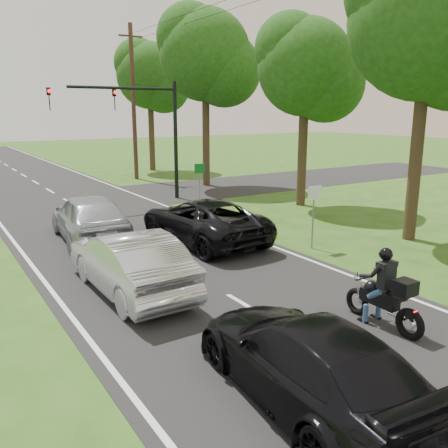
{
  "coord_description": "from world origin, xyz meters",
  "views": [
    {
      "loc": [
        -6.13,
        -8.41,
        4.54
      ],
      "look_at": [
        1.16,
        3.0,
        1.3
      ],
      "focal_mm": 38.0,
      "sensor_mm": 36.0,
      "label": 1
    }
  ],
  "objects_px": {
    "dark_suv": "(203,220)",
    "traffic_signal": "(141,119)",
    "motorcycle_rider": "(386,296)",
    "dark_car_behind": "(308,360)",
    "silver_suv": "(89,217)",
    "sign_green": "(200,175)",
    "sign_white": "(314,202)",
    "utility_pole_far": "(133,102)",
    "silver_sedan": "(130,262)"
  },
  "relations": [
    {
      "from": "motorcycle_rider",
      "to": "traffic_signal",
      "type": "bearing_deg",
      "value": 85.63
    },
    {
      "from": "silver_suv",
      "to": "dark_car_behind",
      "type": "height_order",
      "value": "silver_suv"
    },
    {
      "from": "utility_pole_far",
      "to": "sign_green",
      "type": "distance_m",
      "value": 11.63
    },
    {
      "from": "motorcycle_rider",
      "to": "utility_pole_far",
      "type": "height_order",
      "value": "utility_pole_far"
    },
    {
      "from": "dark_suv",
      "to": "motorcycle_rider",
      "type": "bearing_deg",
      "value": 86.29
    },
    {
      "from": "dark_suv",
      "to": "traffic_signal",
      "type": "relative_size",
      "value": 0.87
    },
    {
      "from": "silver_suv",
      "to": "traffic_signal",
      "type": "height_order",
      "value": "traffic_signal"
    },
    {
      "from": "motorcycle_rider",
      "to": "sign_green",
      "type": "relative_size",
      "value": 0.97
    },
    {
      "from": "dark_suv",
      "to": "dark_car_behind",
      "type": "distance_m",
      "value": 9.71
    },
    {
      "from": "sign_white",
      "to": "dark_car_behind",
      "type": "bearing_deg",
      "value": -133.48
    },
    {
      "from": "dark_car_behind",
      "to": "sign_white",
      "type": "relative_size",
      "value": 2.28
    },
    {
      "from": "motorcycle_rider",
      "to": "traffic_signal",
      "type": "xyz_separation_m",
      "value": [
        1.48,
        16.31,
        3.44
      ]
    },
    {
      "from": "dark_suv",
      "to": "sign_green",
      "type": "bearing_deg",
      "value": -121.64
    },
    {
      "from": "silver_suv",
      "to": "sign_white",
      "type": "bearing_deg",
      "value": 145.29
    },
    {
      "from": "motorcycle_rider",
      "to": "silver_sedan",
      "type": "distance_m",
      "value": 6.17
    },
    {
      "from": "dark_suv",
      "to": "silver_sedan",
      "type": "relative_size",
      "value": 1.15
    },
    {
      "from": "traffic_signal",
      "to": "sign_green",
      "type": "height_order",
      "value": "traffic_signal"
    },
    {
      "from": "sign_green",
      "to": "sign_white",
      "type": "bearing_deg",
      "value": -91.43
    },
    {
      "from": "dark_suv",
      "to": "silver_sedan",
      "type": "distance_m",
      "value": 5.09
    },
    {
      "from": "motorcycle_rider",
      "to": "dark_car_behind",
      "type": "height_order",
      "value": "motorcycle_rider"
    },
    {
      "from": "motorcycle_rider",
      "to": "sign_white",
      "type": "relative_size",
      "value": 0.97
    },
    {
      "from": "motorcycle_rider",
      "to": "dark_suv",
      "type": "height_order",
      "value": "motorcycle_rider"
    },
    {
      "from": "silver_sedan",
      "to": "silver_suv",
      "type": "bearing_deg",
      "value": -97.48
    },
    {
      "from": "silver_sedan",
      "to": "traffic_signal",
      "type": "height_order",
      "value": "traffic_signal"
    },
    {
      "from": "traffic_signal",
      "to": "sign_green",
      "type": "distance_m",
      "value": 4.24
    },
    {
      "from": "dark_suv",
      "to": "utility_pole_far",
      "type": "distance_m",
      "value": 17.38
    },
    {
      "from": "motorcycle_rider",
      "to": "silver_sedan",
      "type": "height_order",
      "value": "motorcycle_rider"
    },
    {
      "from": "silver_sedan",
      "to": "sign_green",
      "type": "distance_m",
      "value": 10.95
    },
    {
      "from": "motorcycle_rider",
      "to": "traffic_signal",
      "type": "relative_size",
      "value": 0.32
    },
    {
      "from": "motorcycle_rider",
      "to": "dark_suv",
      "type": "xyz_separation_m",
      "value": [
        0.13,
        8.01,
        0.08
      ]
    },
    {
      "from": "dark_car_behind",
      "to": "silver_sedan",
      "type": "bearing_deg",
      "value": -78.66
    },
    {
      "from": "utility_pole_far",
      "to": "sign_white",
      "type": "relative_size",
      "value": 4.71
    },
    {
      "from": "motorcycle_rider",
      "to": "sign_white",
      "type": "distance_m",
      "value": 6.08
    },
    {
      "from": "traffic_signal",
      "to": "silver_sedan",
      "type": "bearing_deg",
      "value": -114.87
    },
    {
      "from": "silver_sedan",
      "to": "utility_pole_far",
      "type": "xyz_separation_m",
      "value": [
        8.19,
        19.49,
        4.28
      ]
    },
    {
      "from": "silver_suv",
      "to": "sign_green",
      "type": "bearing_deg",
      "value": -149.34
    },
    {
      "from": "dark_car_behind",
      "to": "sign_green",
      "type": "height_order",
      "value": "sign_green"
    },
    {
      "from": "silver_suv",
      "to": "utility_pole_far",
      "type": "relative_size",
      "value": 0.51
    },
    {
      "from": "silver_sedan",
      "to": "silver_suv",
      "type": "height_order",
      "value": "silver_suv"
    },
    {
      "from": "silver_suv",
      "to": "dark_car_behind",
      "type": "distance_m",
      "value": 11.4
    },
    {
      "from": "motorcycle_rider",
      "to": "silver_suv",
      "type": "bearing_deg",
      "value": 108.05
    },
    {
      "from": "silver_sedan",
      "to": "dark_car_behind",
      "type": "distance_m",
      "value": 5.96
    },
    {
      "from": "dark_suv",
      "to": "traffic_signal",
      "type": "height_order",
      "value": "traffic_signal"
    },
    {
      "from": "silver_suv",
      "to": "sign_green",
      "type": "height_order",
      "value": "sign_green"
    },
    {
      "from": "dark_car_behind",
      "to": "sign_green",
      "type": "bearing_deg",
      "value": -108.12
    },
    {
      "from": "sign_white",
      "to": "sign_green",
      "type": "height_order",
      "value": "same"
    },
    {
      "from": "dark_suv",
      "to": "silver_sedan",
      "type": "xyz_separation_m",
      "value": [
        -3.98,
        -3.19,
        0.02
      ]
    },
    {
      "from": "dark_suv",
      "to": "silver_suv",
      "type": "xyz_separation_m",
      "value": [
        -3.32,
        2.28,
        0.1
      ]
    },
    {
      "from": "sign_white",
      "to": "sign_green",
      "type": "distance_m",
      "value": 8.0
    },
    {
      "from": "dark_suv",
      "to": "sign_green",
      "type": "xyz_separation_m",
      "value": [
        2.91,
        5.29,
        0.81
      ]
    }
  ]
}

